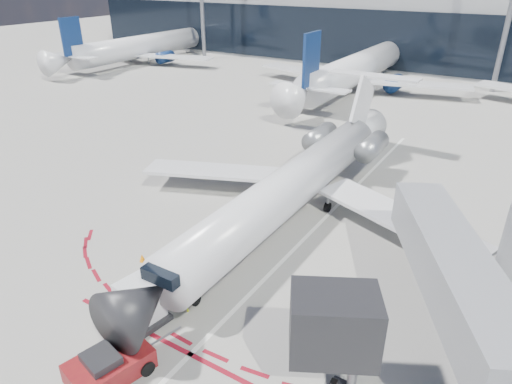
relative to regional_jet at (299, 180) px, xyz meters
The scene contains 13 objects.
ground 3.98m from the regional_jet, 51.99° to the right, with size 260.00×260.00×0.00m, color gray.
apron_centerline 3.19m from the regional_jet, 11.89° to the right, with size 0.25×40.00×0.01m, color silver.
apron_stop_bar 14.25m from the regional_jet, 82.33° to the right, with size 14.00×0.25×0.01m, color maroon.
terminal_building 62.89m from the regional_jet, 88.29° to the left, with size 150.00×24.15×24.00m.
jet_bridge 12.86m from the regional_jet, 24.87° to the right, with size 10.03×15.20×4.90m.
regional_jet is the anchor object (origin of this frame).
pushback_tug 16.67m from the regional_jet, 90.63° to the right, with size 2.83×5.30×1.35m.
ramp_worker 11.92m from the regional_jet, 90.88° to the right, with size 0.59×0.38×1.61m, color #EAFF1A.
uld_container 13.57m from the regional_jet, 96.24° to the right, with size 2.55×2.26×2.14m.
safety_cone_left 11.24m from the regional_jet, 117.13° to the right, with size 0.34×0.34×0.48m, color #D57104.
safety_cone_right 13.72m from the regional_jet, 95.69° to the right, with size 0.35×0.35×0.49m, color #D57104.
bg_airliner_0 62.05m from the regional_jet, 143.86° to the left, with size 34.05×36.05×11.02m, color silver, non-canonical shape.
bg_airliner_1 38.43m from the regional_jet, 104.71° to the left, with size 35.56×37.65×11.50m, color silver, non-canonical shape.
Camera 1 is at (10.26, -22.59, 15.20)m, focal length 32.00 mm.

